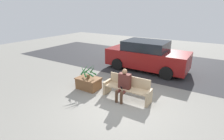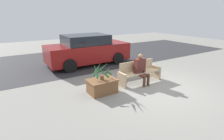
{
  "view_description": "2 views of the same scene",
  "coord_description": "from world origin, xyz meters",
  "px_view_note": "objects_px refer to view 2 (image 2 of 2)",
  "views": [
    {
      "loc": [
        2.5,
        -4.46,
        3.13
      ],
      "look_at": [
        -1.0,
        1.13,
        0.83
      ],
      "focal_mm": 28.0,
      "sensor_mm": 36.0,
      "label": 1
    },
    {
      "loc": [
        -4.44,
        -4.18,
        2.56
      ],
      "look_at": [
        -1.29,
        0.92,
        0.64
      ],
      "focal_mm": 28.0,
      "sensor_mm": 36.0,
      "label": 2
    }
  ],
  "objects_px": {
    "potted_plant": "(102,71)",
    "planter_box": "(102,86)",
    "bench": "(139,72)",
    "parked_car": "(88,50)",
    "person_seated": "(141,68)"
  },
  "relations": [
    {
      "from": "bench",
      "to": "parked_car",
      "type": "distance_m",
      "value": 3.54
    },
    {
      "from": "bench",
      "to": "parked_car",
      "type": "xyz_separation_m",
      "value": [
        -0.63,
        3.46,
        0.37
      ]
    },
    {
      "from": "bench",
      "to": "planter_box",
      "type": "xyz_separation_m",
      "value": [
        -1.73,
        -0.13,
        -0.14
      ]
    },
    {
      "from": "person_seated",
      "to": "potted_plant",
      "type": "xyz_separation_m",
      "value": [
        -1.65,
        0.04,
        0.14
      ]
    },
    {
      "from": "person_seated",
      "to": "potted_plant",
      "type": "bearing_deg",
      "value": 178.58
    },
    {
      "from": "planter_box",
      "to": "parked_car",
      "type": "bearing_deg",
      "value": 73.02
    },
    {
      "from": "person_seated",
      "to": "planter_box",
      "type": "relative_size",
      "value": 1.21
    },
    {
      "from": "bench",
      "to": "potted_plant",
      "type": "xyz_separation_m",
      "value": [
        -1.72,
        -0.13,
        0.37
      ]
    },
    {
      "from": "potted_plant",
      "to": "parked_car",
      "type": "distance_m",
      "value": 3.75
    },
    {
      "from": "planter_box",
      "to": "parked_car",
      "type": "distance_m",
      "value": 3.79
    },
    {
      "from": "parked_car",
      "to": "planter_box",
      "type": "bearing_deg",
      "value": -106.98
    },
    {
      "from": "planter_box",
      "to": "potted_plant",
      "type": "height_order",
      "value": "potted_plant"
    },
    {
      "from": "person_seated",
      "to": "potted_plant",
      "type": "distance_m",
      "value": 1.65
    },
    {
      "from": "potted_plant",
      "to": "parked_car",
      "type": "relative_size",
      "value": 0.16
    },
    {
      "from": "potted_plant",
      "to": "planter_box",
      "type": "bearing_deg",
      "value": -177.26
    }
  ]
}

